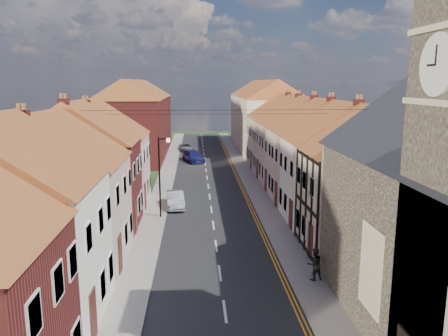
{
  "coord_description": "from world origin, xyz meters",
  "views": [
    {
      "loc": [
        -1.22,
        -11.83,
        10.02
      ],
      "look_at": [
        0.99,
        21.51,
        3.5
      ],
      "focal_mm": 35.0,
      "sensor_mm": 36.0,
      "label": 1
    }
  ],
  "objects_px": {
    "car_far": "(193,156)",
    "car_distant": "(186,147)",
    "pedestrian_right": "(315,264)",
    "lamppost": "(161,172)",
    "car_mid": "(175,200)"
  },
  "relations": [
    {
      "from": "car_far",
      "to": "car_distant",
      "type": "xyz_separation_m",
      "value": [
        -1.16,
        9.26,
        -0.16
      ]
    },
    {
      "from": "car_far",
      "to": "pedestrian_right",
      "type": "distance_m",
      "value": 35.87
    },
    {
      "from": "car_far",
      "to": "car_distant",
      "type": "bearing_deg",
      "value": 79.59
    },
    {
      "from": "lamppost",
      "to": "car_far",
      "type": "height_order",
      "value": "lamppost"
    },
    {
      "from": "car_distant",
      "to": "pedestrian_right",
      "type": "distance_m",
      "value": 45.2
    },
    {
      "from": "lamppost",
      "to": "car_mid",
      "type": "distance_m",
      "value": 4.17
    },
    {
      "from": "car_distant",
      "to": "pedestrian_right",
      "type": "relative_size",
      "value": 2.27
    },
    {
      "from": "lamppost",
      "to": "car_far",
      "type": "xyz_separation_m",
      "value": [
        2.31,
        23.99,
        -2.84
      ]
    },
    {
      "from": "lamppost",
      "to": "car_distant",
      "type": "relative_size",
      "value": 1.56
    },
    {
      "from": "lamppost",
      "to": "pedestrian_right",
      "type": "height_order",
      "value": "lamppost"
    },
    {
      "from": "lamppost",
      "to": "car_distant",
      "type": "height_order",
      "value": "lamppost"
    },
    {
      "from": "car_distant",
      "to": "pedestrian_right",
      "type": "xyz_separation_m",
      "value": [
        7.42,
        -44.58,
        0.43
      ]
    },
    {
      "from": "car_mid",
      "to": "car_distant",
      "type": "relative_size",
      "value": 1.02
    },
    {
      "from": "car_far",
      "to": "car_distant",
      "type": "relative_size",
      "value": 1.25
    },
    {
      "from": "lamppost",
      "to": "car_mid",
      "type": "xyz_separation_m",
      "value": [
        0.88,
        2.87,
        -2.89
      ]
    }
  ]
}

